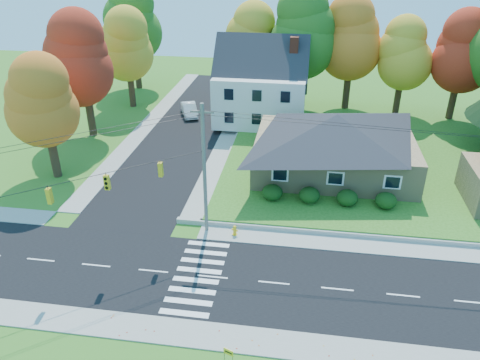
# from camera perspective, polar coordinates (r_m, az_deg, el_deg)

# --- Properties ---
(ground) EXTENTS (120.00, 120.00, 0.00)m
(ground) POSITION_cam_1_polar(r_m,az_deg,el_deg) (31.12, -3.36, -11.72)
(ground) COLOR #3D7923
(road_main) EXTENTS (90.00, 8.00, 0.02)m
(road_main) POSITION_cam_1_polar(r_m,az_deg,el_deg) (31.11, -3.36, -11.71)
(road_main) COLOR black
(road_main) RESTS_ON ground
(road_cross) EXTENTS (8.00, 44.00, 0.02)m
(road_cross) POSITION_cam_1_polar(r_m,az_deg,el_deg) (54.88, -6.15, 6.52)
(road_cross) COLOR black
(road_cross) RESTS_ON ground
(sidewalk_north) EXTENTS (90.00, 2.00, 0.08)m
(sidewalk_north) POSITION_cam_1_polar(r_m,az_deg,el_deg) (35.01, -1.72, -6.53)
(sidewalk_north) COLOR #9C9A90
(sidewalk_north) RESTS_ON ground
(sidewalk_south) EXTENTS (90.00, 2.00, 0.08)m
(sidewalk_south) POSITION_cam_1_polar(r_m,az_deg,el_deg) (27.52, -5.55, -18.19)
(sidewalk_south) COLOR #9C9A90
(sidewalk_south) RESTS_ON ground
(lawn) EXTENTS (30.00, 30.00, 0.50)m
(lawn) POSITION_cam_1_polar(r_m,az_deg,el_deg) (49.13, 16.81, 3.13)
(lawn) COLOR #3D7923
(lawn) RESTS_ON ground
(ranch_house) EXTENTS (14.60, 10.60, 5.40)m
(ranch_house) POSITION_cam_1_polar(r_m,az_deg,el_deg) (42.83, 11.48, 4.54)
(ranch_house) COLOR tan
(ranch_house) RESTS_ON lawn
(colonial_house) EXTENTS (10.40, 8.40, 9.60)m
(colonial_house) POSITION_cam_1_polar(r_m,az_deg,el_deg) (53.89, 2.61, 11.38)
(colonial_house) COLOR silver
(colonial_house) RESTS_ON lawn
(hedge_row) EXTENTS (10.70, 1.70, 1.27)m
(hedge_row) POSITION_cam_1_polar(r_m,az_deg,el_deg) (38.16, 10.70, -1.98)
(hedge_row) COLOR #163A10
(hedge_row) RESTS_ON lawn
(traffic_infrastructure) EXTENTS (38.10, 10.66, 10.00)m
(traffic_infrastructure) POSITION_cam_1_polar(r_m,az_deg,el_deg) (29.29, -3.40, -2.22)
(traffic_infrastructure) COLOR #666059
(traffic_infrastructure) RESTS_ON ground
(tree_lot_0) EXTENTS (6.72, 6.72, 12.51)m
(tree_lot_0) POSITION_cam_1_polar(r_m,az_deg,el_deg) (59.02, 1.30, 16.58)
(tree_lot_0) COLOR #3F2A19
(tree_lot_0) RESTS_ON lawn
(tree_lot_1) EXTENTS (7.84, 7.84, 14.60)m
(tree_lot_1) POSITION_cam_1_polar(r_m,az_deg,el_deg) (57.35, 7.42, 17.37)
(tree_lot_1) COLOR #3F2A19
(tree_lot_1) RESTS_ON lawn
(tree_lot_2) EXTENTS (7.28, 7.28, 13.56)m
(tree_lot_2) POSITION_cam_1_polar(r_m,az_deg,el_deg) (58.63, 13.52, 16.43)
(tree_lot_2) COLOR #3F2A19
(tree_lot_2) RESTS_ON lawn
(tree_lot_3) EXTENTS (6.16, 6.16, 11.47)m
(tree_lot_3) POSITION_cam_1_polar(r_m,az_deg,el_deg) (58.70, 19.45, 14.36)
(tree_lot_3) COLOR #3F2A19
(tree_lot_3) RESTS_ON lawn
(tree_lot_4) EXTENTS (6.72, 6.72, 12.51)m
(tree_lot_4) POSITION_cam_1_polar(r_m,az_deg,el_deg) (59.01, 25.57, 13.98)
(tree_lot_4) COLOR #3F2A19
(tree_lot_4) RESTS_ON lawn
(tree_west_0) EXTENTS (6.16, 6.16, 11.47)m
(tree_west_0) POSITION_cam_1_polar(r_m,az_deg,el_deg) (43.74, -22.90, 8.83)
(tree_west_0) COLOR #3F2A19
(tree_west_0) RESTS_ON ground
(tree_west_1) EXTENTS (7.28, 7.28, 13.56)m
(tree_west_1) POSITION_cam_1_polar(r_m,az_deg,el_deg) (52.31, -18.75, 13.88)
(tree_west_1) COLOR #3F2A19
(tree_west_1) RESTS_ON ground
(tree_west_2) EXTENTS (6.72, 6.72, 12.51)m
(tree_west_2) POSITION_cam_1_polar(r_m,az_deg,el_deg) (60.94, -13.66, 15.72)
(tree_west_2) COLOR #3F2A19
(tree_west_2) RESTS_ON ground
(tree_west_3) EXTENTS (7.84, 7.84, 14.60)m
(tree_west_3) POSITION_cam_1_polar(r_m,az_deg,el_deg) (68.77, -12.95, 18.21)
(tree_west_3) COLOR #3F2A19
(tree_west_3) RESTS_ON ground
(white_car) EXTENTS (3.19, 4.83, 1.50)m
(white_car) POSITION_cam_1_polar(r_m,az_deg,el_deg) (58.10, -6.18, 8.53)
(white_car) COLOR silver
(white_car) RESTS_ON road_cross
(fire_hydrant) EXTENTS (0.49, 0.38, 0.85)m
(fire_hydrant) POSITION_cam_1_polar(r_m,az_deg,el_deg) (34.63, -0.64, -6.21)
(fire_hydrant) COLOR yellow
(fire_hydrant) RESTS_ON ground
(yard_sign) EXTENTS (0.55, 0.24, 0.73)m
(yard_sign) POSITION_cam_1_polar(r_m,az_deg,el_deg) (25.89, -1.42, -20.27)
(yard_sign) COLOR black
(yard_sign) RESTS_ON ground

